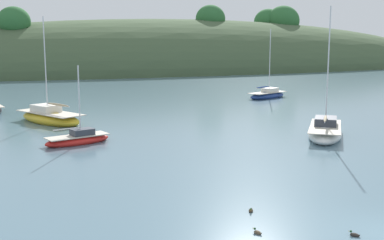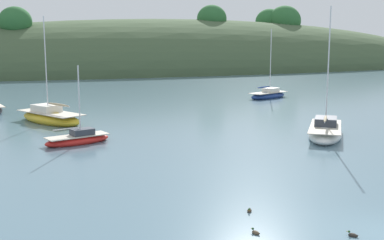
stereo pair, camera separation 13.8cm
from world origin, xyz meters
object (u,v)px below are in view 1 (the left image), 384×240
object	(u,v)px
sailboat_red_portside	(50,117)
duck_lead	(355,235)
sailboat_yellow_far	(268,95)
sailboat_white_near	(325,132)
sailboat_teal_outer	(78,139)
duck_trailing	(251,210)
duck_lone_right	(257,232)

from	to	relation	value
sailboat_red_portside	duck_lead	size ratio (longest dim) A/B	23.61
sailboat_red_portside	sailboat_yellow_far	size ratio (longest dim) A/B	1.09
sailboat_white_near	sailboat_teal_outer	size ratio (longest dim) A/B	1.75
sailboat_teal_outer	sailboat_red_portside	world-z (taller)	sailboat_red_portside
sailboat_yellow_far	duck_trailing	distance (m)	39.90
sailboat_teal_outer	duck_lead	distance (m)	21.01
duck_trailing	duck_lone_right	xyz separation A→B (m)	(-0.90, -2.16, 0.00)
sailboat_white_near	sailboat_teal_outer	distance (m)	17.59
sailboat_teal_outer	duck_lead	xyz separation A→B (m)	(6.80, -19.88, -0.25)
sailboat_teal_outer	sailboat_yellow_far	xyz separation A→B (m)	(25.34, 17.83, 0.07)
sailboat_white_near	sailboat_yellow_far	distance (m)	23.82
sailboat_teal_outer	duck_lone_right	xyz separation A→B (m)	(3.63, -18.37, -0.25)
duck_trailing	duck_lone_right	size ratio (longest dim) A/B	0.94
sailboat_yellow_far	duck_lead	world-z (taller)	sailboat_yellow_far
sailboat_white_near	duck_trailing	distance (m)	17.13
sailboat_teal_outer	duck_trailing	xyz separation A→B (m)	(4.53, -16.22, -0.25)
duck_trailing	duck_lone_right	bearing A→B (deg)	-112.70
sailboat_white_near	duck_lone_right	world-z (taller)	sailboat_white_near
sailboat_teal_outer	sailboat_yellow_far	size ratio (longest dim) A/B	0.65
sailboat_white_near	sailboat_yellow_far	bearing A→B (deg)	69.52
duck_trailing	sailboat_yellow_far	bearing A→B (deg)	58.56
sailboat_teal_outer	duck_trailing	world-z (taller)	sailboat_teal_outer
sailboat_yellow_far	duck_trailing	size ratio (longest dim) A/B	21.18
sailboat_yellow_far	duck_lone_right	distance (m)	42.21
duck_trailing	sailboat_white_near	bearing A→B (deg)	43.24
sailboat_white_near	sailboat_red_portside	distance (m)	22.68
duck_lone_right	sailboat_teal_outer	bearing A→B (deg)	101.17
sailboat_red_portside	sailboat_yellow_far	distance (m)	27.51
duck_lone_right	sailboat_red_portside	bearing A→B (deg)	99.17
sailboat_teal_outer	sailboat_yellow_far	bearing A→B (deg)	35.13
sailboat_white_near	sailboat_red_portside	bearing A→B (deg)	142.02
sailboat_teal_outer	duck_lone_right	world-z (taller)	sailboat_teal_outer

